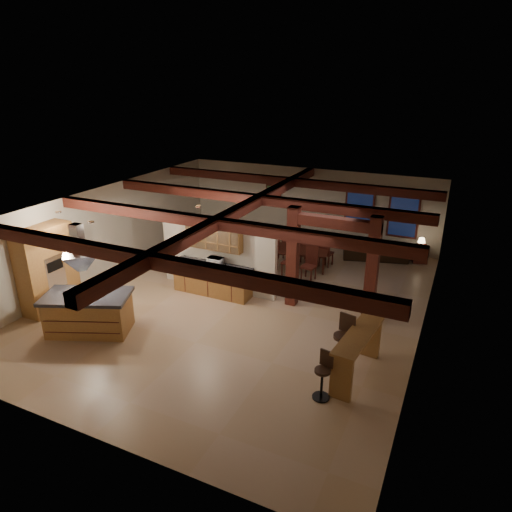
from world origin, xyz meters
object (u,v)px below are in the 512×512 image
(kitchen_island, at_px, (89,313))
(sofa, at_px, (376,250))
(bar_counter, at_px, (358,348))
(dining_table, at_px, (299,259))

(kitchen_island, bearing_deg, sofa, 55.76)
(kitchen_island, height_order, bar_counter, kitchen_island)
(kitchen_island, bearing_deg, dining_table, 61.25)
(dining_table, bearing_deg, kitchen_island, -130.89)
(kitchen_island, bearing_deg, bar_counter, 8.64)
(sofa, bearing_deg, bar_counter, 82.58)
(dining_table, xyz_separation_m, bar_counter, (3.24, -5.21, 0.37))
(bar_counter, bearing_deg, sofa, 98.05)
(dining_table, distance_m, bar_counter, 6.15)
(sofa, relative_size, bar_counter, 1.11)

